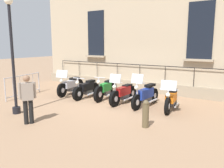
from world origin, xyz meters
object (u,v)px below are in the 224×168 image
at_px(motorcycle_orange, 171,100).
at_px(pedestrian_standing, 28,97).
at_px(motorcycle_red, 123,93).
at_px(lamppost, 12,55).
at_px(motorcycle_blue, 146,95).
at_px(bollard, 146,114).
at_px(motorcycle_silver, 71,85).
at_px(crowd_barrier, 24,85).
at_px(motorcycle_green, 106,90).
at_px(motorcycle_black, 87,89).

xyz_separation_m(motorcycle_orange, pedestrian_standing, (3.89, -3.32, 0.45)).
xyz_separation_m(motorcycle_red, lamppost, (3.39, -2.55, 1.69)).
bearing_deg(motorcycle_blue, bollard, 24.55).
bearing_deg(bollard, motorcycle_silver, -113.75).
xyz_separation_m(motorcycle_silver, crowd_barrier, (1.55, -1.60, 0.11)).
xyz_separation_m(motorcycle_blue, crowd_barrier, (1.52, -5.68, 0.11)).
bearing_deg(bollard, motorcycle_orange, 178.42).
distance_m(crowd_barrier, pedestrian_standing, 4.19).
distance_m(motorcycle_silver, motorcycle_red, 3.08).
height_order(motorcycle_green, crowd_barrier, motorcycle_green).
relative_size(crowd_barrier, pedestrian_standing, 1.45).
bearing_deg(motorcycle_orange, pedestrian_standing, -40.52).
relative_size(motorcycle_silver, motorcycle_green, 1.05).
relative_size(lamppost, bollard, 4.82).
bearing_deg(crowd_barrier, bollard, 84.14).
bearing_deg(bollard, pedestrian_standing, -62.49).
bearing_deg(motorcycle_silver, motorcycle_blue, 89.59).
xyz_separation_m(motorcycle_blue, lamppost, (3.44, -3.55, 1.66)).
bearing_deg(bollard, lamppost, -74.85).
distance_m(bollard, pedestrian_standing, 3.71).
distance_m(lamppost, bollard, 5.02).
bearing_deg(motorcycle_red, motorcycle_green, -101.51).
distance_m(motorcycle_silver, pedestrian_standing, 4.36).
height_order(motorcycle_orange, crowd_barrier, motorcycle_orange).
height_order(motorcycle_red, pedestrian_standing, pedestrian_standing).
bearing_deg(motorcycle_red, pedestrian_standing, -17.99).
relative_size(motorcycle_orange, lamppost, 0.46).
relative_size(motorcycle_red, bollard, 2.38).
relative_size(motorcycle_black, lamppost, 0.50).
xyz_separation_m(motorcycle_silver, motorcycle_green, (-0.12, 2.03, -0.03)).
distance_m(motorcycle_black, motorcycle_green, 0.95).
relative_size(lamppost, crowd_barrier, 1.81).
distance_m(motorcycle_orange, crowd_barrier, 6.92).
bearing_deg(motorcycle_green, motorcycle_silver, -86.49).
bearing_deg(lamppost, motorcycle_black, 170.20).
xyz_separation_m(motorcycle_silver, motorcycle_black, (0.10, 1.11, -0.05)).
height_order(motorcycle_green, motorcycle_red, motorcycle_red).
relative_size(motorcycle_red, motorcycle_blue, 0.95).
relative_size(motorcycle_green, motorcycle_blue, 0.95).
distance_m(motorcycle_black, bollard, 4.52).
distance_m(motorcycle_orange, pedestrian_standing, 5.14).
relative_size(motorcycle_blue, motorcycle_orange, 1.13).
relative_size(motorcycle_silver, pedestrian_standing, 1.36).
bearing_deg(motorcycle_green, crowd_barrier, -65.21).
distance_m(lamppost, crowd_barrier, 3.26).
bearing_deg(crowd_barrier, motorcycle_orange, 102.55).
xyz_separation_m(motorcycle_red, motorcycle_blue, (-0.06, 1.00, 0.03)).
bearing_deg(crowd_barrier, pedestrian_standing, 55.14).
relative_size(motorcycle_black, motorcycle_orange, 1.07).
bearing_deg(motorcycle_orange, motorcycle_blue, -91.11).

